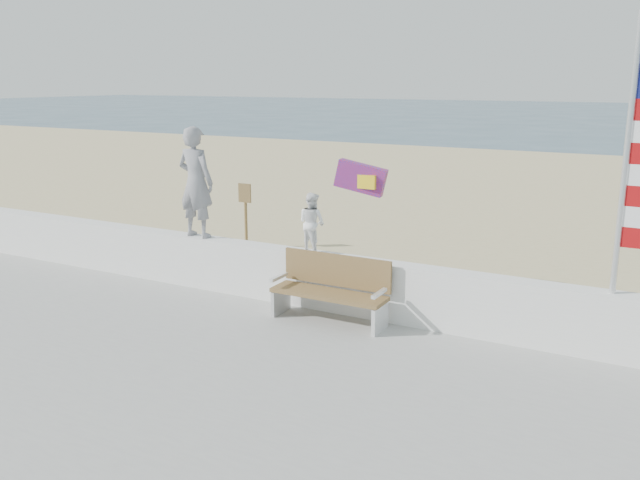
# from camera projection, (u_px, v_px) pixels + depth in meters

# --- Properties ---
(ground) EXTENTS (220.00, 220.00, 0.00)m
(ground) POSITION_uv_depth(u_px,v_px,m) (245.00, 360.00, 9.36)
(ground) COLOR #304C60
(ground) RESTS_ON ground
(sand) EXTENTS (90.00, 40.00, 0.08)m
(sand) POSITION_uv_depth(u_px,v_px,m) (449.00, 231.00, 17.04)
(sand) COLOR #CDBC88
(sand) RESTS_ON ground
(seawall) EXTENTS (30.00, 0.35, 0.90)m
(seawall) POSITION_uv_depth(u_px,v_px,m) (315.00, 279.00, 10.92)
(seawall) COLOR white
(seawall) RESTS_ON boardwalk
(adult) EXTENTS (0.72, 0.48, 1.92)m
(adult) POSITION_uv_depth(u_px,v_px,m) (196.00, 182.00, 11.68)
(adult) COLOR gray
(adult) RESTS_ON seawall
(child) EXTENTS (0.55, 0.48, 0.97)m
(child) POSITION_uv_depth(u_px,v_px,m) (312.00, 223.00, 10.73)
(child) COLOR white
(child) RESTS_ON seawall
(bench) EXTENTS (1.80, 0.57, 1.00)m
(bench) POSITION_uv_depth(u_px,v_px,m) (332.00, 288.00, 10.27)
(bench) COLOR olive
(bench) RESTS_ON boardwalk
(flag) EXTENTS (0.50, 0.08, 3.50)m
(flag) POSITION_uv_depth(u_px,v_px,m) (639.00, 146.00, 8.27)
(flag) COLOR silver
(flag) RESTS_ON seawall
(parafoil_kite) EXTENTS (0.96, 0.42, 0.64)m
(parafoil_kite) POSITION_uv_depth(u_px,v_px,m) (362.00, 178.00, 11.75)
(parafoil_kite) COLOR red
(parafoil_kite) RESTS_ON ground
(sign) EXTENTS (0.32, 0.07, 1.46)m
(sign) POSITION_uv_depth(u_px,v_px,m) (245.00, 210.00, 14.98)
(sign) COLOR olive
(sign) RESTS_ON sand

